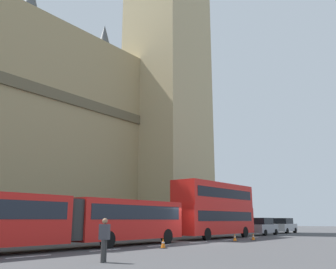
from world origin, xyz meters
TOP-DOWN VIEW (x-y plane):
  - ground_plane at (0.00, 0.00)m, footprint 160.00×160.00m
  - lane_centre_marking at (-1.40, 0.00)m, footprint 25.20×0.16m
  - articulated_bus at (-9.62, 1.99)m, footprint 18.90×2.54m
  - double_decker_bus at (6.77, 2.00)m, footprint 10.51×2.54m
  - sedan_lead at (16.31, 1.76)m, footprint 4.40×1.86m
  - sedan_trailing at (23.82, 2.23)m, footprint 4.40×1.86m
  - traffic_cone_west at (-5.32, -1.67)m, footprint 0.36×0.36m
  - traffic_cone_middle at (3.76, -1.51)m, footprint 0.36×0.36m
  - traffic_cone_east at (6.01, -1.99)m, footprint 0.36×0.36m
  - pedestrian_near_cones at (-12.39, -4.42)m, footprint 0.39×0.46m

SIDE VIEW (x-z plane):
  - ground_plane at x=0.00m, z-range 0.00..0.00m
  - lane_centre_marking at x=-1.40m, z-range 0.00..0.01m
  - traffic_cone_west at x=-5.32m, z-range -0.01..0.57m
  - traffic_cone_middle at x=3.76m, z-range -0.01..0.57m
  - traffic_cone_east at x=6.01m, z-range -0.01..0.57m
  - pedestrian_near_cones at x=-12.39m, z-range 0.07..1.76m
  - sedan_lead at x=16.31m, z-range -0.01..1.84m
  - sedan_trailing at x=23.82m, z-range -0.01..1.84m
  - articulated_bus at x=-9.62m, z-range 0.30..3.20m
  - double_decker_bus at x=6.77m, z-range 0.26..5.16m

